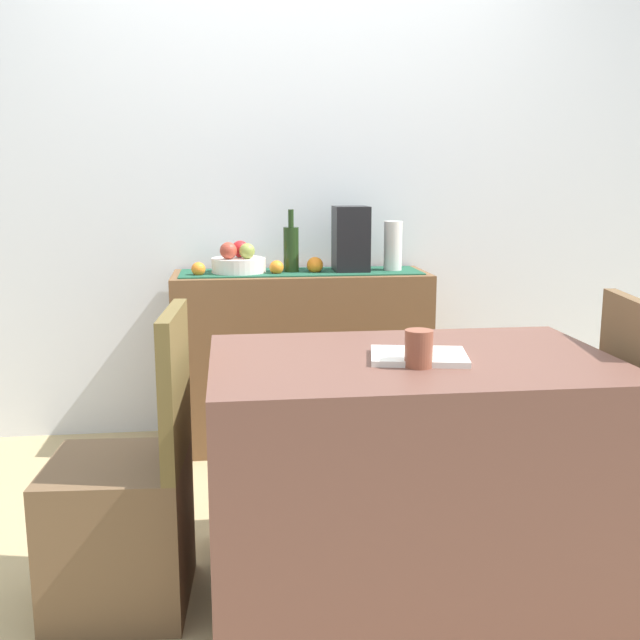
{
  "coord_description": "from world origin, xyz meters",
  "views": [
    {
      "loc": [
        -0.29,
        -2.49,
        1.26
      ],
      "look_at": [
        0.07,
        0.38,
        0.71
      ],
      "focal_mm": 41.06,
      "sensor_mm": 36.0,
      "label": 1
    }
  ],
  "objects_px": {
    "wine_bottle": "(292,249)",
    "chair_near_window": "(124,520)",
    "open_book": "(419,356)",
    "ceramic_vase": "(393,246)",
    "fruit_bowl": "(239,265)",
    "coffee_maker": "(351,239)",
    "dining_table": "(409,473)",
    "coffee_cup": "(419,349)",
    "sideboard_console": "(301,358)"
  },
  "relations": [
    {
      "from": "open_book",
      "to": "dining_table",
      "type": "bearing_deg",
      "value": 116.91
    },
    {
      "from": "open_book",
      "to": "chair_near_window",
      "type": "xyz_separation_m",
      "value": [
        -0.88,
        0.03,
        -0.48
      ]
    },
    {
      "from": "wine_bottle",
      "to": "dining_table",
      "type": "distance_m",
      "value": 1.46
    },
    {
      "from": "wine_bottle",
      "to": "ceramic_vase",
      "type": "xyz_separation_m",
      "value": [
        0.48,
        0.0,
        0.01
      ]
    },
    {
      "from": "wine_bottle",
      "to": "ceramic_vase",
      "type": "distance_m",
      "value": 0.48
    },
    {
      "from": "ceramic_vase",
      "to": "dining_table",
      "type": "distance_m",
      "value": 1.46
    },
    {
      "from": "sideboard_console",
      "to": "coffee_cup",
      "type": "distance_m",
      "value": 1.51
    },
    {
      "from": "wine_bottle",
      "to": "coffee_maker",
      "type": "bearing_deg",
      "value": 0.0
    },
    {
      "from": "chair_near_window",
      "to": "dining_table",
      "type": "bearing_deg",
      "value": 0.06
    },
    {
      "from": "fruit_bowl",
      "to": "wine_bottle",
      "type": "distance_m",
      "value": 0.26
    },
    {
      "from": "coffee_cup",
      "to": "sideboard_console",
      "type": "bearing_deg",
      "value": 97.49
    },
    {
      "from": "sideboard_console",
      "to": "wine_bottle",
      "type": "distance_m",
      "value": 0.53
    },
    {
      "from": "fruit_bowl",
      "to": "wine_bottle",
      "type": "relative_size",
      "value": 0.85
    },
    {
      "from": "sideboard_console",
      "to": "dining_table",
      "type": "xyz_separation_m",
      "value": [
        0.2,
        -1.32,
        -0.05
      ]
    },
    {
      "from": "coffee_maker",
      "to": "ceramic_vase",
      "type": "xyz_separation_m",
      "value": [
        0.2,
        0.0,
        -0.04
      ]
    },
    {
      "from": "coffee_cup",
      "to": "chair_near_window",
      "type": "xyz_separation_m",
      "value": [
        -0.85,
        0.12,
        -0.53
      ]
    },
    {
      "from": "ceramic_vase",
      "to": "dining_table",
      "type": "bearing_deg",
      "value": -100.14
    },
    {
      "from": "sideboard_console",
      "to": "open_book",
      "type": "relative_size",
      "value": 4.28
    },
    {
      "from": "fruit_bowl",
      "to": "dining_table",
      "type": "xyz_separation_m",
      "value": [
        0.49,
        -1.32,
        -0.5
      ]
    },
    {
      "from": "sideboard_console",
      "to": "wine_bottle",
      "type": "bearing_deg",
      "value": -180.0
    },
    {
      "from": "dining_table",
      "to": "open_book",
      "type": "xyz_separation_m",
      "value": [
        0.01,
        -0.04,
        0.38
      ]
    },
    {
      "from": "wine_bottle",
      "to": "chair_near_window",
      "type": "bearing_deg",
      "value": -115.2
    },
    {
      "from": "wine_bottle",
      "to": "coffee_cup",
      "type": "height_order",
      "value": "wine_bottle"
    },
    {
      "from": "coffee_maker",
      "to": "open_book",
      "type": "height_order",
      "value": "coffee_maker"
    },
    {
      "from": "sideboard_console",
      "to": "fruit_bowl",
      "type": "distance_m",
      "value": 0.54
    },
    {
      "from": "fruit_bowl",
      "to": "coffee_cup",
      "type": "distance_m",
      "value": 1.52
    },
    {
      "from": "sideboard_console",
      "to": "dining_table",
      "type": "relative_size",
      "value": 0.99
    },
    {
      "from": "sideboard_console",
      "to": "coffee_maker",
      "type": "xyz_separation_m",
      "value": [
        0.24,
        0.0,
        0.57
      ]
    },
    {
      "from": "dining_table",
      "to": "open_book",
      "type": "bearing_deg",
      "value": -73.98
    },
    {
      "from": "wine_bottle",
      "to": "chair_near_window",
      "type": "xyz_separation_m",
      "value": [
        -0.62,
        -1.32,
        -0.68
      ]
    },
    {
      "from": "fruit_bowl",
      "to": "ceramic_vase",
      "type": "bearing_deg",
      "value": 0.0
    },
    {
      "from": "dining_table",
      "to": "coffee_cup",
      "type": "distance_m",
      "value": 0.44
    },
    {
      "from": "wine_bottle",
      "to": "ceramic_vase",
      "type": "height_order",
      "value": "wine_bottle"
    },
    {
      "from": "wine_bottle",
      "to": "open_book",
      "type": "height_order",
      "value": "wine_bottle"
    },
    {
      "from": "wine_bottle",
      "to": "chair_near_window",
      "type": "distance_m",
      "value": 1.61
    },
    {
      "from": "open_book",
      "to": "coffee_cup",
      "type": "distance_m",
      "value": 0.1
    },
    {
      "from": "coffee_maker",
      "to": "chair_near_window",
      "type": "relative_size",
      "value": 0.34
    },
    {
      "from": "wine_bottle",
      "to": "ceramic_vase",
      "type": "relative_size",
      "value": 1.24
    },
    {
      "from": "fruit_bowl",
      "to": "dining_table",
      "type": "bearing_deg",
      "value": -69.52
    },
    {
      "from": "coffee_maker",
      "to": "ceramic_vase",
      "type": "height_order",
      "value": "coffee_maker"
    },
    {
      "from": "coffee_maker",
      "to": "coffee_cup",
      "type": "xyz_separation_m",
      "value": [
        -0.05,
        -1.44,
        -0.19
      ]
    },
    {
      "from": "fruit_bowl",
      "to": "open_book",
      "type": "height_order",
      "value": "fruit_bowl"
    },
    {
      "from": "coffee_cup",
      "to": "dining_table",
      "type": "bearing_deg",
      "value": 83.64
    },
    {
      "from": "open_book",
      "to": "coffee_cup",
      "type": "bearing_deg",
      "value": -94.35
    },
    {
      "from": "fruit_bowl",
      "to": "coffee_maker",
      "type": "bearing_deg",
      "value": 0.0
    },
    {
      "from": "coffee_maker",
      "to": "wine_bottle",
      "type": "bearing_deg",
      "value": -180.0
    },
    {
      "from": "sideboard_console",
      "to": "coffee_maker",
      "type": "height_order",
      "value": "coffee_maker"
    },
    {
      "from": "coffee_cup",
      "to": "coffee_maker",
      "type": "bearing_deg",
      "value": 88.14
    },
    {
      "from": "sideboard_console",
      "to": "coffee_cup",
      "type": "relative_size",
      "value": 11.23
    },
    {
      "from": "sideboard_console",
      "to": "chair_near_window",
      "type": "bearing_deg",
      "value": -116.65
    }
  ]
}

